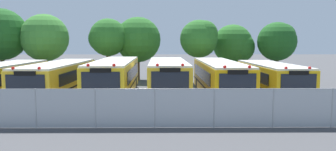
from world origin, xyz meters
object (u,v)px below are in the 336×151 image
(school_bus_2, at_px, (115,77))
(school_bus_4, at_px, (219,78))
(tree_6, at_px, (278,40))
(tree_4, at_px, (200,38))
(tree_3, at_px, (138,39))
(tree_5, at_px, (235,45))
(school_bus_3, at_px, (168,78))
(tree_2, at_px, (107,38))
(school_bus_0, at_px, (6,79))
(tree_1, at_px, (43,37))
(tree_0, at_px, (0,35))
(school_bus_1, at_px, (59,79))
(school_bus_5, at_px, (271,79))

(school_bus_2, height_order, school_bus_4, school_bus_2)
(tree_6, bearing_deg, tree_4, -174.96)
(school_bus_2, xyz_separation_m, tree_3, (0.75, 10.60, 2.70))
(tree_4, distance_m, tree_5, 4.40)
(school_bus_3, relative_size, tree_5, 1.79)
(tree_2, height_order, tree_5, tree_2)
(tree_5, xyz_separation_m, tree_6, (3.92, -1.50, 0.48))
(school_bus_2, relative_size, tree_5, 2.00)
(school_bus_0, xyz_separation_m, tree_6, (22.01, 9.37, 2.70))
(school_bus_3, distance_m, tree_5, 12.89)
(tree_1, distance_m, tree_6, 22.56)
(tree_0, relative_size, tree_4, 1.17)
(school_bus_1, distance_m, tree_3, 11.92)
(tree_1, bearing_deg, tree_4, -0.59)
(tree_6, bearing_deg, school_bus_0, -156.93)
(school_bus_2, xyz_separation_m, school_bus_4, (7.21, -0.24, -0.04))
(tree_1, xyz_separation_m, tree_6, (22.55, 0.52, -0.28))
(school_bus_5, bearing_deg, tree_2, -36.59)
(school_bus_0, xyz_separation_m, tree_0, (-4.46, 8.47, 3.22))
(tree_4, relative_size, tree_5, 1.06)
(school_bus_4, xyz_separation_m, tree_0, (-19.19, 8.56, 3.15))
(tree_0, relative_size, tree_5, 1.24)
(tree_2, relative_size, tree_6, 1.06)
(school_bus_1, height_order, tree_4, tree_4)
(tree_0, bearing_deg, school_bus_1, -45.79)
(tree_5, bearing_deg, tree_6, -20.96)
(school_bus_0, distance_m, tree_2, 11.22)
(school_bus_4, relative_size, school_bus_5, 1.22)
(school_bus_1, distance_m, tree_0, 12.09)
(tree_2, bearing_deg, school_bus_5, -35.41)
(school_bus_5, bearing_deg, school_bus_3, -1.61)
(tree_5, distance_m, tree_6, 4.22)
(school_bus_0, relative_size, school_bus_4, 0.85)
(school_bus_5, xyz_separation_m, tree_5, (-0.28, 10.73, 2.23))
(school_bus_5, bearing_deg, tree_4, -65.96)
(school_bus_0, bearing_deg, tree_2, -119.42)
(school_bus_3, distance_m, tree_6, 14.43)
(school_bus_2, bearing_deg, school_bus_5, 178.93)
(tree_2, distance_m, tree_6, 16.68)
(school_bus_2, distance_m, tree_1, 12.20)
(school_bus_4, bearing_deg, tree_0, -24.46)
(school_bus_4, xyz_separation_m, tree_6, (7.29, 9.46, 2.63))
(school_bus_4, height_order, tree_0, tree_0)
(school_bus_5, distance_m, tree_1, 21.03)
(school_bus_4, bearing_deg, school_bus_0, -0.77)
(school_bus_5, bearing_deg, tree_5, -89.68)
(school_bus_2, relative_size, tree_3, 1.77)
(school_bus_3, bearing_deg, tree_0, -28.85)
(school_bus_2, height_order, tree_5, tree_5)
(school_bus_0, relative_size, tree_0, 1.37)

